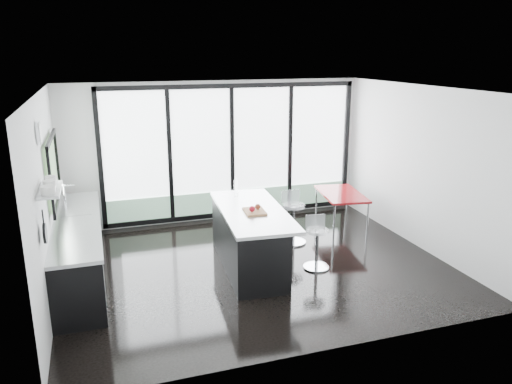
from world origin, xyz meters
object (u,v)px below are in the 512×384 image
object	(u,v)px
bar_stool_near	(317,249)
bar_stool_far	(293,224)
island	(248,237)
red_table	(341,210)

from	to	relation	value
bar_stool_near	bar_stool_far	distance (m)	1.12
bar_stool_near	bar_stool_far	world-z (taller)	bar_stool_far
island	bar_stool_near	bearing A→B (deg)	-23.01
bar_stool_near	bar_stool_far	xyz separation A→B (m)	(0.06, 1.12, 0.04)
bar_stool_near	red_table	size ratio (longest dim) A/B	0.50
bar_stool_far	red_table	xyz separation A→B (m)	(1.20, 0.49, -0.02)
bar_stool_far	bar_stool_near	bearing A→B (deg)	-94.22
red_table	bar_stool_far	bearing A→B (deg)	-157.64
island	bar_stool_far	xyz separation A→B (m)	(1.07, 0.69, -0.12)
island	bar_stool_far	distance (m)	1.28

